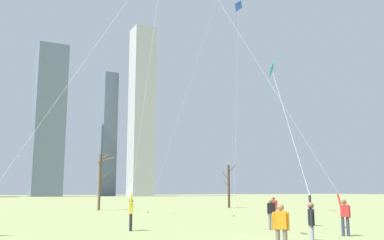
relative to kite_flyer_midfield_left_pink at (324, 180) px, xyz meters
The scene contains 13 objects.
kite_flyer_midfield_left_pink is the anchor object (origin of this frame).
kite_flyer_foreground_right_yellow 9.04m from the kite_flyer_midfield_left_pink, 144.02° to the left, with size 0.93×6.33×13.18m.
kite_flyer_midfield_right_red 14.21m from the kite_flyer_midfield_left_pink, 157.73° to the left, with size 5.99×8.95×12.06m.
kite_flyer_foreground_left_teal 4.58m from the kite_flyer_midfield_left_pink, 142.17° to the right, with size 3.70×6.75×8.86m.
bystander_far_off_by_trees 8.96m from the kite_flyer_midfield_left_pink, 68.50° to the left, with size 0.49×0.30×1.62m.
bystander_watching_nearby 7.40m from the kite_flyer_midfield_left_pink, 143.79° to the right, with size 0.41×0.37×1.62m.
bystander_strolling_midfield 3.91m from the kite_flyer_midfield_left_pink, 96.68° to the left, with size 0.51×0.22×1.62m.
distant_kite_drifting_right_blue 23.96m from the kite_flyer_midfield_left_pink, 69.39° to the left, with size 3.13×2.97×19.93m.
bare_tree_left_of_center 32.03m from the kite_flyer_midfield_left_pink, 66.94° to the left, with size 1.00×2.55×5.13m.
bare_tree_right_of_center 29.99m from the kite_flyer_midfield_left_pink, 95.54° to the left, with size 1.86×2.51×5.84m.
skyline_wide_slab 145.82m from the kite_flyer_midfield_left_pink, 87.45° to the left, with size 10.35×11.20×54.21m.
skyline_slender_spire 143.38m from the kite_flyer_midfield_left_pink, 74.13° to the left, with size 8.14×8.24×63.80m.
skyline_squat_block 155.60m from the kite_flyer_midfield_left_pink, 78.71° to the left, with size 5.48×7.46×48.78m.
Camera 1 is at (-9.25, -12.84, 2.01)m, focal length 40.11 mm.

